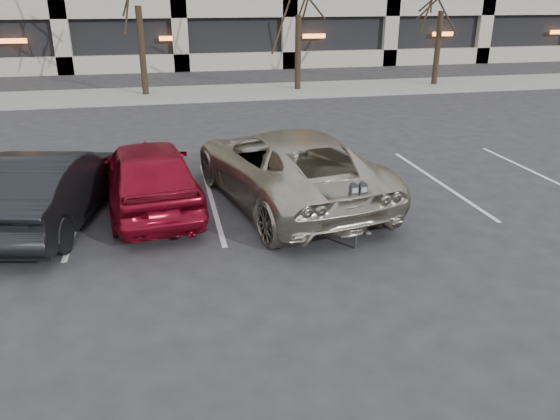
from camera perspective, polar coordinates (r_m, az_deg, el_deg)
ground at (r=10.54m, az=1.62°, el=-2.60°), size 140.00×140.00×0.00m
sidewalk at (r=25.78m, az=-7.01°, el=12.04°), size 80.00×4.00×0.12m
stall_lines at (r=12.44m, az=-7.19°, el=1.16°), size 16.90×5.20×0.00m
parking_meter at (r=9.71m, az=8.14°, el=1.11°), size 0.32×0.14×1.25m
suv_silver at (r=11.97m, az=0.69°, el=4.64°), size 3.83×6.33×1.65m
car_red at (r=11.87m, az=-13.54°, el=3.62°), size 2.39×4.73×1.55m
car_dark at (r=11.72m, az=-22.90°, el=2.17°), size 2.54×4.83×1.51m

